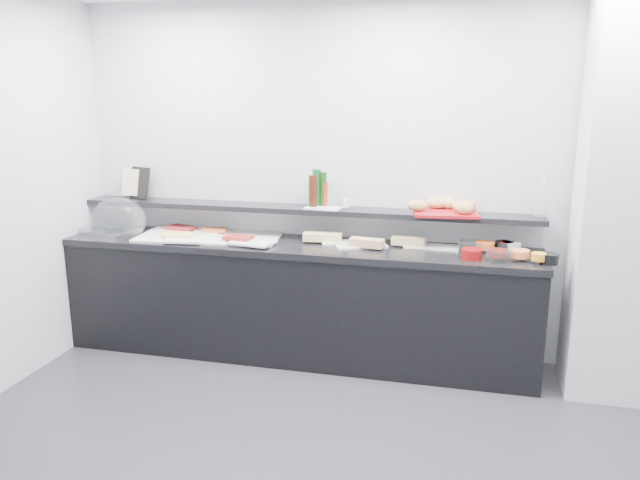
% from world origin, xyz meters
% --- Properties ---
extents(back_wall, '(5.00, 0.02, 2.70)m').
position_xyz_m(back_wall, '(0.00, 2.00, 1.35)').
color(back_wall, '#B7B9BE').
rests_on(back_wall, ground).
extents(column, '(0.50, 0.50, 2.70)m').
position_xyz_m(column, '(1.50, 1.65, 1.35)').
color(column, silver).
rests_on(column, ground).
extents(buffet_cabinet, '(3.60, 0.60, 0.85)m').
position_xyz_m(buffet_cabinet, '(-0.70, 1.70, 0.42)').
color(buffet_cabinet, black).
rests_on(buffet_cabinet, ground).
extents(counter_top, '(3.62, 0.62, 0.05)m').
position_xyz_m(counter_top, '(-0.70, 1.70, 0.88)').
color(counter_top, black).
rests_on(counter_top, buffet_cabinet).
extents(wall_shelf, '(3.60, 0.25, 0.04)m').
position_xyz_m(wall_shelf, '(-0.70, 1.88, 1.13)').
color(wall_shelf, black).
rests_on(wall_shelf, back_wall).
extents(cloche_base, '(0.48, 0.39, 0.04)m').
position_xyz_m(cloche_base, '(-2.25, 1.68, 0.92)').
color(cloche_base, '#B8BCC0').
rests_on(cloche_base, counter_top).
extents(cloche_dome, '(0.52, 0.37, 0.34)m').
position_xyz_m(cloche_dome, '(-2.16, 1.66, 1.03)').
color(cloche_dome, silver).
rests_on(cloche_dome, cloche_base).
extents(linen_runner, '(1.15, 0.63, 0.01)m').
position_xyz_m(linen_runner, '(-1.42, 1.74, 0.91)').
color(linen_runner, silver).
rests_on(linen_runner, counter_top).
extents(platter_meat_a, '(0.36, 0.30, 0.01)m').
position_xyz_m(platter_meat_a, '(-1.75, 1.81, 0.92)').
color(platter_meat_a, silver).
rests_on(platter_meat_a, linen_runner).
extents(food_meat_a, '(0.27, 0.22, 0.02)m').
position_xyz_m(food_meat_a, '(-1.71, 1.82, 0.94)').
color(food_meat_a, maroon).
rests_on(food_meat_a, platter_meat_a).
extents(platter_salmon, '(0.37, 0.32, 0.01)m').
position_xyz_m(platter_salmon, '(-1.50, 1.84, 0.92)').
color(platter_salmon, white).
rests_on(platter_salmon, linen_runner).
extents(food_salmon, '(0.21, 0.16, 0.02)m').
position_xyz_m(food_salmon, '(-1.41, 1.82, 0.94)').
color(food_salmon, '#C54B28').
rests_on(food_salmon, platter_salmon).
extents(platter_cheese, '(0.32, 0.24, 0.01)m').
position_xyz_m(platter_cheese, '(-1.53, 1.52, 0.92)').
color(platter_cheese, white).
rests_on(platter_cheese, linen_runner).
extents(food_cheese, '(0.23, 0.15, 0.02)m').
position_xyz_m(food_cheese, '(-1.61, 1.60, 0.94)').
color(food_cheese, '#F8D460').
rests_on(food_cheese, platter_cheese).
extents(platter_meat_b, '(0.35, 0.26, 0.01)m').
position_xyz_m(platter_meat_b, '(-1.00, 1.57, 0.92)').
color(platter_meat_b, white).
rests_on(platter_meat_b, linen_runner).
extents(food_meat_b, '(0.23, 0.16, 0.02)m').
position_xyz_m(food_meat_b, '(-1.13, 1.62, 0.94)').
color(food_meat_b, maroon).
rests_on(food_meat_b, platter_meat_b).
extents(sandwich_plate_left, '(0.33, 0.23, 0.01)m').
position_xyz_m(sandwich_plate_left, '(-0.36, 1.79, 0.91)').
color(sandwich_plate_left, white).
rests_on(sandwich_plate_left, counter_top).
extents(sandwich_food_left, '(0.30, 0.15, 0.06)m').
position_xyz_m(sandwich_food_left, '(-0.51, 1.78, 0.94)').
color(sandwich_food_left, '#DFB775').
rests_on(sandwich_food_left, sandwich_plate_left).
extents(tongs_left, '(0.16, 0.05, 0.01)m').
position_xyz_m(tongs_left, '(-0.39, 1.72, 0.92)').
color(tongs_left, '#B6B8BE').
rests_on(tongs_left, sandwich_plate_left).
extents(sandwich_plate_mid, '(0.41, 0.30, 0.01)m').
position_xyz_m(sandwich_plate_mid, '(-0.20, 1.72, 0.91)').
color(sandwich_plate_mid, silver).
rests_on(sandwich_plate_mid, counter_top).
extents(sandwich_food_mid, '(0.26, 0.13, 0.06)m').
position_xyz_m(sandwich_food_mid, '(-0.15, 1.67, 0.94)').
color(sandwich_food_mid, tan).
rests_on(sandwich_food_mid, sandwich_plate_mid).
extents(tongs_mid, '(0.16, 0.01, 0.01)m').
position_xyz_m(tongs_mid, '(-0.15, 1.66, 0.92)').
color(tongs_mid, silver).
rests_on(tongs_mid, sandwich_plate_mid).
extents(sandwich_plate_right, '(0.40, 0.19, 0.01)m').
position_xyz_m(sandwich_plate_right, '(0.31, 1.82, 0.91)').
color(sandwich_plate_right, white).
rests_on(sandwich_plate_right, counter_top).
extents(sandwich_food_right, '(0.25, 0.12, 0.06)m').
position_xyz_m(sandwich_food_right, '(0.14, 1.80, 0.94)').
color(sandwich_food_right, tan).
rests_on(sandwich_food_right, sandwich_plate_right).
extents(tongs_right, '(0.16, 0.03, 0.01)m').
position_xyz_m(tongs_right, '(0.23, 1.69, 0.92)').
color(tongs_right, silver).
rests_on(tongs_right, sandwich_plate_right).
extents(bowl_glass_fruit, '(0.21, 0.21, 0.07)m').
position_xyz_m(bowl_glass_fruit, '(0.59, 1.78, 0.94)').
color(bowl_glass_fruit, silver).
rests_on(bowl_glass_fruit, counter_top).
extents(fill_glass_fruit, '(0.15, 0.15, 0.05)m').
position_xyz_m(fill_glass_fruit, '(0.68, 1.79, 0.95)').
color(fill_glass_fruit, '#E75A1F').
rests_on(fill_glass_fruit, bowl_glass_fruit).
extents(bowl_black_jam, '(0.16, 0.16, 0.07)m').
position_xyz_m(bowl_black_jam, '(0.82, 1.84, 0.94)').
color(bowl_black_jam, black).
rests_on(bowl_black_jam, counter_top).
extents(fill_black_jam, '(0.11, 0.11, 0.05)m').
position_xyz_m(fill_black_jam, '(0.83, 1.83, 0.95)').
color(fill_black_jam, '#520C0B').
rests_on(fill_black_jam, bowl_black_jam).
extents(bowl_glass_cream, '(0.19, 0.19, 0.07)m').
position_xyz_m(bowl_glass_cream, '(0.84, 1.84, 0.94)').
color(bowl_glass_cream, white).
rests_on(bowl_glass_cream, counter_top).
extents(fill_glass_cream, '(0.17, 0.17, 0.05)m').
position_xyz_m(fill_glass_cream, '(0.87, 1.83, 0.95)').
color(fill_glass_cream, silver).
rests_on(fill_glass_cream, bowl_glass_cream).
extents(bowl_red_jam, '(0.16, 0.16, 0.07)m').
position_xyz_m(bowl_red_jam, '(0.59, 1.56, 0.94)').
color(bowl_red_jam, maroon).
rests_on(bowl_red_jam, counter_top).
extents(fill_red_jam, '(0.12, 0.12, 0.05)m').
position_xyz_m(fill_red_jam, '(0.77, 1.58, 0.95)').
color(fill_red_jam, '#63120E').
rests_on(fill_red_jam, bowl_red_jam).
extents(bowl_glass_salmon, '(0.22, 0.22, 0.07)m').
position_xyz_m(bowl_glass_salmon, '(0.77, 1.56, 0.94)').
color(bowl_glass_salmon, silver).
rests_on(bowl_glass_salmon, counter_top).
extents(fill_glass_salmon, '(0.15, 0.15, 0.05)m').
position_xyz_m(fill_glass_salmon, '(0.91, 1.61, 0.95)').
color(fill_glass_salmon, orange).
rests_on(fill_glass_salmon, bowl_glass_salmon).
extents(bowl_black_fruit, '(0.14, 0.14, 0.07)m').
position_xyz_m(bowl_black_fruit, '(1.10, 1.56, 0.94)').
color(bowl_black_fruit, black).
rests_on(bowl_black_fruit, counter_top).
extents(fill_black_fruit, '(0.11, 0.11, 0.05)m').
position_xyz_m(fill_black_fruit, '(1.03, 1.55, 0.95)').
color(fill_black_fruit, orange).
rests_on(fill_black_fruit, bowl_black_fruit).
extents(framed_print, '(0.22, 0.14, 0.26)m').
position_xyz_m(framed_print, '(-2.11, 1.93, 1.28)').
color(framed_print, black).
rests_on(framed_print, wall_shelf).
extents(print_art, '(0.18, 0.06, 0.22)m').
position_xyz_m(print_art, '(-2.18, 1.93, 1.28)').
color(print_art, beige).
rests_on(print_art, framed_print).
extents(condiment_tray, '(0.29, 0.20, 0.01)m').
position_xyz_m(condiment_tray, '(-0.52, 1.84, 1.16)').
color(condiment_tray, white).
rests_on(condiment_tray, wall_shelf).
extents(bottle_green_a, '(0.07, 0.07, 0.26)m').
position_xyz_m(bottle_green_a, '(-0.54, 1.90, 1.29)').
color(bottle_green_a, '#113B10').
rests_on(bottle_green_a, condiment_tray).
extents(bottle_brown, '(0.08, 0.08, 0.24)m').
position_xyz_m(bottle_brown, '(-0.60, 1.84, 1.28)').
color(bottle_brown, '#321609').
rests_on(bottle_brown, condiment_tray).
extents(bottle_green_b, '(0.07, 0.07, 0.28)m').
position_xyz_m(bottle_green_b, '(-0.59, 1.90, 1.30)').
color(bottle_green_b, '#113E1B').
rests_on(bottle_green_b, condiment_tray).
extents(bottle_hot, '(0.05, 0.05, 0.18)m').
position_xyz_m(bottle_hot, '(-0.52, 1.89, 1.25)').
color(bottle_hot, red).
rests_on(bottle_hot, condiment_tray).
extents(shaker_salt, '(0.03, 0.03, 0.07)m').
position_xyz_m(shaker_salt, '(-0.33, 1.88, 1.20)').
color(shaker_salt, silver).
rests_on(shaker_salt, condiment_tray).
extents(shaker_pepper, '(0.04, 0.04, 0.07)m').
position_xyz_m(shaker_pepper, '(-0.35, 1.86, 1.20)').
color(shaker_pepper, white).
rests_on(shaker_pepper, condiment_tray).
extents(bread_tray, '(0.49, 0.37, 0.02)m').
position_xyz_m(bread_tray, '(0.40, 1.84, 1.16)').
color(bread_tray, maroon).
rests_on(bread_tray, wall_shelf).
extents(bread_roll_nw, '(0.16, 0.10, 0.08)m').
position_xyz_m(bread_roll_nw, '(0.32, 1.95, 1.21)').
color(bread_roll_nw, tan).
rests_on(bread_roll_nw, bread_tray).
extents(bread_roll_n, '(0.15, 0.12, 0.08)m').
position_xyz_m(bread_roll_n, '(0.40, 1.96, 1.21)').
color(bread_roll_n, tan).
rests_on(bread_roll_n, bread_tray).
extents(bread_roll_ne, '(0.15, 0.11, 0.08)m').
position_xyz_m(bread_roll_ne, '(0.54, 1.92, 1.21)').
color(bread_roll_ne, '#B47944').
rests_on(bread_roll_ne, bread_tray).
extents(bread_roll_sw, '(0.17, 0.13, 0.08)m').
position_xyz_m(bread_roll_sw, '(0.19, 1.81, 1.21)').
color(bread_roll_sw, '#AF8242').
rests_on(bread_roll_sw, bread_tray).
extents(bread_roll_s, '(0.14, 0.11, 0.08)m').
position_xyz_m(bread_roll_s, '(0.53, 1.77, 1.21)').
color(bread_roll_s, '#B18943').
rests_on(bread_roll_s, bread_tray).
extents(bread_roll_mide, '(0.17, 0.12, 0.08)m').
position_xyz_m(bread_roll_mide, '(0.51, 1.85, 1.21)').
color(bread_roll_mide, tan).
rests_on(bread_roll_mide, bread_tray).
extents(carafe, '(0.11, 0.11, 0.30)m').
position_xyz_m(carafe, '(1.04, 1.86, 1.30)').
color(carafe, white).
rests_on(carafe, wall_shelf).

